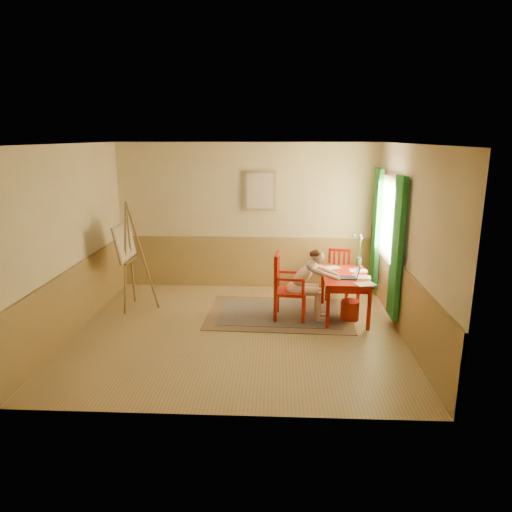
{
  "coord_description": "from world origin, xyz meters",
  "views": [
    {
      "loc": [
        0.59,
        -6.65,
        2.9
      ],
      "look_at": [
        0.25,
        0.55,
        1.05
      ],
      "focal_mm": 32.78,
      "sensor_mm": 36.0,
      "label": 1
    }
  ],
  "objects_px": {
    "table": "(345,280)",
    "chair_back": "(338,274)",
    "laptop": "(350,276)",
    "easel": "(127,246)",
    "figure": "(307,281)",
    "chair_left": "(287,287)"
  },
  "relations": [
    {
      "from": "table",
      "to": "chair_back",
      "type": "bearing_deg",
      "value": 89.57
    },
    {
      "from": "chair_left",
      "to": "chair_back",
      "type": "xyz_separation_m",
      "value": [
        0.95,
        1.05,
        -0.09
      ]
    },
    {
      "from": "laptop",
      "to": "chair_left",
      "type": "bearing_deg",
      "value": 176.11
    },
    {
      "from": "figure",
      "to": "chair_left",
      "type": "bearing_deg",
      "value": 175.97
    },
    {
      "from": "table",
      "to": "laptop",
      "type": "bearing_deg",
      "value": -76.28
    },
    {
      "from": "table",
      "to": "chair_left",
      "type": "bearing_deg",
      "value": -172.27
    },
    {
      "from": "table",
      "to": "laptop",
      "type": "xyz_separation_m",
      "value": [
        0.05,
        -0.2,
        0.13
      ]
    },
    {
      "from": "table",
      "to": "easel",
      "type": "relative_size",
      "value": 0.65
    },
    {
      "from": "chair_back",
      "to": "figure",
      "type": "height_order",
      "value": "figure"
    },
    {
      "from": "chair_back",
      "to": "figure",
      "type": "xyz_separation_m",
      "value": [
        -0.63,
        -1.07,
        0.2
      ]
    },
    {
      "from": "table",
      "to": "chair_left",
      "type": "height_order",
      "value": "chair_left"
    },
    {
      "from": "table",
      "to": "figure",
      "type": "distance_m",
      "value": 0.64
    },
    {
      "from": "chair_left",
      "to": "laptop",
      "type": "height_order",
      "value": "chair_left"
    },
    {
      "from": "table",
      "to": "chair_back",
      "type": "distance_m",
      "value": 0.94
    },
    {
      "from": "laptop",
      "to": "easel",
      "type": "bearing_deg",
      "value": 173.15
    },
    {
      "from": "figure",
      "to": "laptop",
      "type": "height_order",
      "value": "figure"
    },
    {
      "from": "laptop",
      "to": "easel",
      "type": "height_order",
      "value": "easel"
    },
    {
      "from": "easel",
      "to": "table",
      "type": "bearing_deg",
      "value": -3.9
    },
    {
      "from": "chair_left",
      "to": "figure",
      "type": "height_order",
      "value": "figure"
    },
    {
      "from": "figure",
      "to": "laptop",
      "type": "bearing_deg",
      "value": -3.81
    },
    {
      "from": "chair_left",
      "to": "laptop",
      "type": "bearing_deg",
      "value": -3.89
    },
    {
      "from": "chair_back",
      "to": "easel",
      "type": "xyz_separation_m",
      "value": [
        -3.67,
        -0.67,
        0.65
      ]
    }
  ]
}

